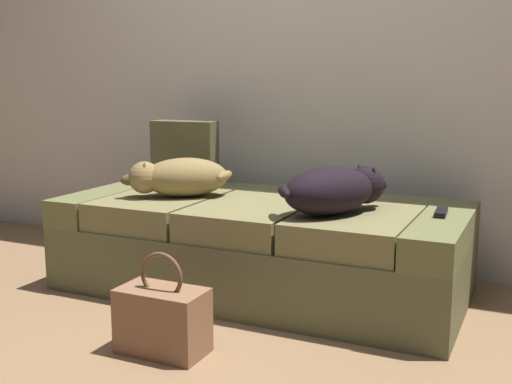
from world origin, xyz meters
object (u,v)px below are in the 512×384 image
dog_tan (178,177)px  couch (261,246)px  handbag (163,319)px  dog_dark (336,190)px  throw_pillow (185,153)px  tv_remote (441,212)px

dog_tan → couch: bearing=9.5°
couch → handbag: size_ratio=4.89×
dog_dark → couch: bearing=163.9°
dog_dark → throw_pillow: size_ratio=1.61×
dog_dark → tv_remote: 0.45m
throw_pillow → couch: bearing=-22.2°
couch → throw_pillow: 0.70m
throw_pillow → tv_remote: bearing=-7.8°
dog_tan → throw_pillow: size_ratio=1.45×
couch → dog_tan: dog_tan is taller
couch → dog_tan: 0.51m
couch → throw_pillow: (-0.54, 0.22, 0.39)m
dog_tan → throw_pillow: bearing=115.6°
dog_tan → dog_dark: 0.80m
handbag → couch: bearing=87.4°
tv_remote → throw_pillow: 1.36m
couch → handbag: 0.79m
throw_pillow → handbag: size_ratio=0.90×
throw_pillow → handbag: (0.50, -1.00, -0.47)m
couch → dog_dark: 0.52m
dog_tan → handbag: size_ratio=1.31×
couch → tv_remote: (0.81, 0.04, 0.23)m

